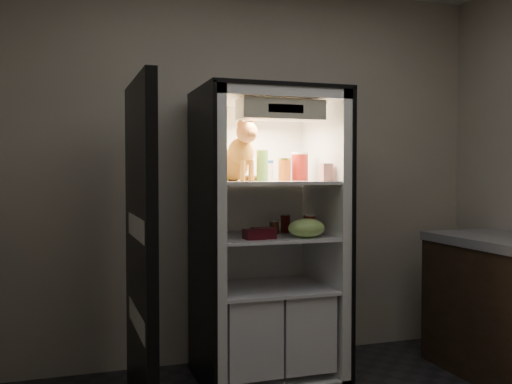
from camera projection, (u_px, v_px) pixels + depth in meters
room_shell at (374, 107)px, 2.38m from camera, size 3.60×3.60×3.60m
refrigerator at (266, 257)px, 3.72m from camera, size 0.90×0.72×1.88m
fridge_door at (140, 251)px, 3.12m from camera, size 0.07×0.87×1.85m
tabby_cat at (237, 157)px, 3.62m from camera, size 0.37×0.40×0.40m
parmesan_shaker at (262, 165)px, 3.63m from camera, size 0.08×0.08×0.20m
mayo_tub at (266, 170)px, 3.78m from camera, size 0.10×0.10×0.13m
salsa_jar at (285, 169)px, 3.70m from camera, size 0.08×0.08×0.15m
pepper_jar at (300, 166)px, 3.77m from camera, size 0.11×0.11×0.19m
cream_carton at (326, 172)px, 3.56m from camera, size 0.06×0.06×0.11m
soda_can_a at (285, 223)px, 3.83m from camera, size 0.07×0.07×0.12m
soda_can_b at (309, 224)px, 3.71m from camera, size 0.07×0.07×0.13m
soda_can_c at (310, 225)px, 3.66m from camera, size 0.07×0.07×0.13m
condiment_jar at (274, 227)px, 3.74m from camera, size 0.06×0.06×0.09m
grape_bag at (306, 228)px, 3.53m from camera, size 0.24×0.17×0.12m
berry_box_left at (254, 234)px, 3.44m from camera, size 0.12×0.12×0.06m
berry_box_right at (263, 233)px, 3.48m from camera, size 0.13×0.13×0.06m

